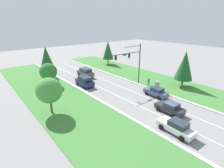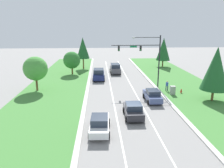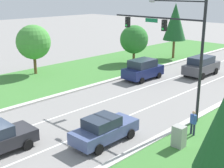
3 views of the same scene
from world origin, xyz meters
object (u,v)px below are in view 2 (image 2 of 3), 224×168
pedestrian (167,85)px  oak_far_left_tree (35,69)px  slate_blue_sedan (152,95)px  fire_hydrant (181,91)px  conifer_mid_left_tree (83,48)px  charcoal_sedan (133,110)px  conifer_near_right_tree (163,49)px  graphite_suv (115,68)px  white_sedan (100,124)px  oak_near_left_tree (72,60)px  conifer_far_right_tree (216,69)px  traffic_signal_mast (146,54)px  navy_suv (99,74)px  utility_cabinet (173,91)px

pedestrian → oak_far_left_tree: size_ratio=0.31×
slate_blue_sedan → fire_hydrant: (5.23, 3.21, -0.49)m
slate_blue_sedan → conifer_mid_left_tree: (-10.92, 23.80, 4.13)m
charcoal_sedan → conifer_mid_left_tree: 30.20m
oak_far_left_tree → charcoal_sedan: bearing=-39.3°
conifer_near_right_tree → conifer_mid_left_tree: conifer_mid_left_tree is taller
graphite_suv → fire_hydrant: graphite_suv is taller
pedestrian → fire_hydrant: (1.83, -1.32, -0.59)m
charcoal_sedan → conifer_mid_left_tree: size_ratio=0.58×
white_sedan → oak_near_left_tree: size_ratio=0.97×
white_sedan → fire_hydrant: white_sedan is taller
conifer_far_right_tree → conifer_mid_left_tree: bearing=128.4°
white_sedan → conifer_near_right_tree: size_ratio=0.66×
traffic_signal_mast → graphite_suv: (-4.10, 11.80, -4.60)m
conifer_near_right_tree → traffic_signal_mast: bearing=-114.0°
conifer_near_right_tree → fire_hydrant: bearing=-98.8°
charcoal_sedan → pedestrian: bearing=55.5°
charcoal_sedan → white_sedan: size_ratio=0.91×
conifer_far_right_tree → conifer_mid_left_tree: size_ratio=1.00×
navy_suv → fire_hydrant: 15.75m
pedestrian → oak_near_left_tree: oak_near_left_tree is taller
white_sedan → oak_near_left_tree: bearing=104.8°
utility_cabinet → fire_hydrant: bearing=23.2°
utility_cabinet → conifer_near_right_tree: (5.00, 22.67, 3.74)m
pedestrian → traffic_signal_mast: bearing=-14.3°
navy_suv → graphite_suv: bearing=58.3°
conifer_far_right_tree → traffic_signal_mast: bearing=138.5°
utility_cabinet → pedestrian: (-0.25, 2.00, 0.25)m
slate_blue_sedan → navy_suv: bearing=119.2°
utility_cabinet → conifer_far_right_tree: conifer_far_right_tree is taller
oak_near_left_tree → conifer_mid_left_tree: 6.60m
navy_suv → conifer_mid_left_tree: conifer_mid_left_tree is taller
navy_suv → pedestrian: (10.71, -8.19, -0.12)m
slate_blue_sedan → pedestrian: (3.41, 4.54, 0.10)m
white_sedan → oak_near_left_tree: 27.04m
slate_blue_sedan → charcoal_sedan: bearing=-124.2°
charcoal_sedan → white_sedan: (-3.80, -3.39, 0.02)m
traffic_signal_mast → charcoal_sedan: traffic_signal_mast is taller
conifer_far_right_tree → pedestrian: bearing=134.5°
traffic_signal_mast → fire_hydrant: size_ratio=12.25×
pedestrian → utility_cabinet: bearing=116.9°
navy_suv → conifer_near_right_tree: bearing=38.6°
graphite_suv → oak_far_left_tree: (-13.33, -12.41, 2.50)m
conifer_near_right_tree → conifer_far_right_tree: conifer_far_right_tree is taller
fire_hydrant → conifer_far_right_tree: size_ratio=0.09×
navy_suv → oak_near_left_tree: (-5.58, 5.07, 1.99)m
oak_far_left_tree → graphite_suv: bearing=42.9°
traffic_signal_mast → conifer_near_right_tree: bearing=66.0°
traffic_signal_mast → navy_suv: 10.85m
navy_suv → conifer_far_right_tree: bearing=-39.6°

